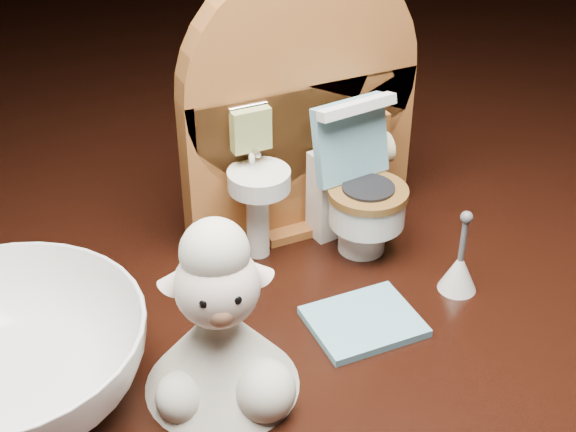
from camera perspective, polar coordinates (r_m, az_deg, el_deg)
name	(u,v)px	position (r m, az deg, el deg)	size (l,w,h in m)	color
backdrop_panel	(300,117)	(0.42, 0.84, 7.02)	(0.13, 0.05, 0.15)	#A35E2A
toy_toilet	(355,194)	(0.42, 4.80, 1.57)	(0.04, 0.06, 0.08)	white
bath_mat	(364,322)	(0.38, 5.40, -7.49)	(0.05, 0.04, 0.00)	#6AA6BA
toilet_brush	(459,269)	(0.41, 12.07, -3.72)	(0.02, 0.02, 0.05)	white
plush_lamb	(221,335)	(0.33, -4.80, -8.45)	(0.07, 0.07, 0.09)	beige
ceramic_bowl	(4,362)	(0.36, -19.57, -9.76)	(0.12, 0.12, 0.04)	white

